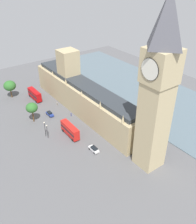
# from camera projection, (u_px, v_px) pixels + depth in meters

# --- Properties ---
(ground_plane) EXTENTS (149.19, 149.19, 0.00)m
(ground_plane) POSITION_uv_depth(u_px,v_px,m) (81.00, 112.00, 111.84)
(ground_plane) COLOR #565659
(river_thames) EXTENTS (44.83, 134.27, 0.25)m
(river_thames) POSITION_uv_depth(u_px,v_px,m) (140.00, 90.00, 130.53)
(river_thames) COLOR slate
(river_thames) RESTS_ON ground
(parliament_building) EXTENTS (11.60, 70.22, 25.00)m
(parliament_building) POSITION_uv_depth(u_px,v_px,m) (82.00, 95.00, 110.08)
(parliament_building) COLOR tan
(parliament_building) RESTS_ON ground
(clock_tower) EXTENTS (8.65, 8.65, 54.87)m
(clock_tower) POSITION_uv_depth(u_px,v_px,m) (158.00, 87.00, 68.69)
(clock_tower) COLOR tan
(clock_tower) RESTS_ON ground
(double_decker_bus_leading) EXTENTS (2.79, 10.54, 4.75)m
(double_decker_bus_leading) POSITION_uv_depth(u_px,v_px,m) (35.00, 94.00, 120.87)
(double_decker_bus_leading) COLOR #B20C0F
(double_decker_bus_leading) RESTS_ON ground
(car_blue_under_trees) EXTENTS (1.89, 4.51, 1.74)m
(car_blue_under_trees) POSITION_uv_depth(u_px,v_px,m) (50.00, 114.00, 108.70)
(car_blue_under_trees) COLOR navy
(car_blue_under_trees) RESTS_ON ground
(double_decker_bus_by_river_gate) EXTENTS (2.77, 10.54, 4.75)m
(double_decker_bus_by_river_gate) POSITION_uv_depth(u_px,v_px,m) (70.00, 130.00, 95.23)
(double_decker_bus_by_river_gate) COLOR red
(double_decker_bus_by_river_gate) RESTS_ON ground
(car_white_corner) EXTENTS (1.97, 4.56, 1.74)m
(car_white_corner) POSITION_uv_depth(u_px,v_px,m) (94.00, 149.00, 88.09)
(car_white_corner) COLOR silver
(car_white_corner) RESTS_ON ground
(pedestrian_far_end) EXTENTS (0.60, 0.64, 1.52)m
(pedestrian_far_end) POSITION_uv_depth(u_px,v_px,m) (71.00, 114.00, 108.55)
(pedestrian_far_end) COLOR navy
(pedestrian_far_end) RESTS_ON ground
(pedestrian_midblock) EXTENTS (0.50, 0.59, 1.55)m
(pedestrian_midblock) POSITION_uv_depth(u_px,v_px,m) (57.00, 104.00, 116.74)
(pedestrian_midblock) COLOR gray
(pedestrian_midblock) RESTS_ON ground
(plane_tree_kerbside) EXTENTS (4.90, 4.90, 8.84)m
(plane_tree_kerbside) POSITION_uv_depth(u_px,v_px,m) (32.00, 108.00, 101.62)
(plane_tree_kerbside) COLOR brown
(plane_tree_kerbside) RESTS_ON ground
(plane_tree_trailing) EXTENTS (5.90, 5.90, 8.90)m
(plane_tree_trailing) POSITION_uv_depth(u_px,v_px,m) (10.00, 86.00, 120.62)
(plane_tree_trailing) COLOR brown
(plane_tree_trailing) RESTS_ON ground
(street_lamp_near_tower) EXTENTS (0.56, 0.56, 6.64)m
(street_lamp_near_tower) POSITION_uv_depth(u_px,v_px,m) (45.00, 127.00, 93.67)
(street_lamp_near_tower) COLOR black
(street_lamp_near_tower) RESTS_ON ground
(street_lamp_opposite_hall) EXTENTS (0.56, 0.56, 6.09)m
(street_lamp_opposite_hall) POSITION_uv_depth(u_px,v_px,m) (47.00, 129.00, 92.90)
(street_lamp_opposite_hall) COLOR black
(street_lamp_opposite_hall) RESTS_ON ground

